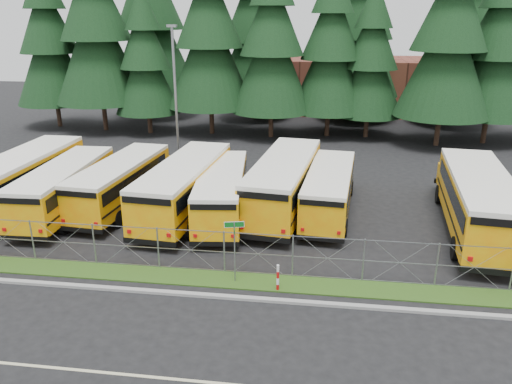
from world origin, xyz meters
TOP-DOWN VIEW (x-y plane):
  - ground at (0.00, 0.00)m, footprint 120.00×120.00m
  - curb at (0.00, -3.10)m, footprint 50.00×0.25m
  - grass_verge at (0.00, -1.70)m, footprint 50.00×1.40m
  - road_lane_line at (0.00, -8.00)m, footprint 50.00×0.12m
  - chainlink_fence at (0.00, -1.00)m, footprint 44.00×0.10m
  - brick_building at (6.00, 40.00)m, footprint 22.00×10.00m
  - bus_0 at (-14.33, 5.94)m, footprint 2.96×11.91m
  - bus_1 at (-11.33, 5.02)m, footprint 2.92×10.84m
  - bus_2 at (-8.47, 6.29)m, footprint 3.43×10.85m
  - bus_3 at (-4.45, 5.72)m, footprint 3.71×11.88m
  - bus_4 at (-2.37, 5.50)m, footprint 3.61×10.65m
  - bus_5 at (1.03, 7.00)m, footprint 4.24×12.30m
  - bus_6 at (3.59, 6.69)m, footprint 3.35×10.44m
  - bus_east at (11.09, 5.10)m, footprint 4.19×12.63m
  - street_sign at (-0.39, -1.77)m, footprint 0.82×0.54m
  - striped_bollard at (1.48, -2.25)m, footprint 0.11×0.11m
  - light_standard at (-7.83, 15.62)m, footprint 0.70×0.35m
  - conifer_0 at (-23.65, 26.99)m, footprint 7.26×7.26m
  - conifer_1 at (-18.25, 25.96)m, footprint 8.52×8.52m
  - conifer_2 at (-13.44, 25.27)m, footprint 6.08×6.08m
  - conifer_3 at (-7.48, 25.85)m, footprint 7.96×7.96m
  - conifer_4 at (-1.72, 25.20)m, footprint 7.39×7.39m
  - conifer_5 at (3.47, 26.38)m, footprint 7.00×7.00m
  - conifer_6 at (7.07, 26.34)m, footprint 6.22×6.22m
  - conifer_7 at (12.96, 23.92)m, footprint 7.99×7.99m
  - conifer_8 at (17.28, 25.40)m, footprint 7.25×7.25m
  - conifer_10 at (-15.52, 33.44)m, footprint 9.29×9.29m
  - conifer_11 at (-4.55, 33.56)m, footprint 8.05×8.05m
  - conifer_12 at (6.50, 33.95)m, footprint 8.42×8.42m
  - conifer_13 at (16.26, 33.16)m, footprint 8.53×8.53m

SIDE VIEW (x-z plane):
  - ground at x=0.00m, z-range 0.00..0.00m
  - road_lane_line at x=0.00m, z-range 0.00..0.01m
  - grass_verge at x=0.00m, z-range 0.00..0.06m
  - curb at x=0.00m, z-range 0.00..0.12m
  - striped_bollard at x=1.48m, z-range 0.00..1.20m
  - chainlink_fence at x=0.00m, z-range 0.00..2.00m
  - bus_6 at x=3.59m, z-range 0.00..2.69m
  - bus_4 at x=-2.37m, z-range 0.00..2.74m
  - bus_2 at x=-8.47m, z-range 0.00..2.80m
  - bus_1 at x=-11.33m, z-range 0.00..2.82m
  - bus_3 at x=-4.45m, z-range 0.00..3.07m
  - bus_0 at x=-14.33m, z-range 0.00..3.11m
  - bus_5 at x=1.03m, z-range 0.00..3.16m
  - bus_east at x=11.09m, z-range 0.00..3.25m
  - street_sign at x=-0.39m, z-range 0.63..3.44m
  - brick_building at x=6.00m, z-range 0.00..6.00m
  - light_standard at x=-7.83m, z-range 0.43..10.57m
  - conifer_2 at x=-13.44m, z-range 0.00..13.46m
  - conifer_6 at x=7.07m, z-range 0.00..13.75m
  - conifer_5 at x=3.47m, z-range 0.00..15.48m
  - conifer_8 at x=17.28m, z-range 0.00..16.03m
  - conifer_0 at x=-23.65m, z-range 0.00..16.05m
  - conifer_4 at x=-1.72m, z-range 0.00..16.34m
  - conifer_3 at x=-7.48m, z-range 0.00..17.61m
  - conifer_7 at x=12.96m, z-range 0.00..17.66m
  - conifer_11 at x=-4.55m, z-range 0.00..17.80m
  - conifer_12 at x=6.50m, z-range 0.00..18.62m
  - conifer_1 at x=-18.25m, z-range 0.00..18.83m
  - conifer_13 at x=16.26m, z-range 0.00..18.86m
  - conifer_10 at x=-15.52m, z-range 0.00..20.55m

